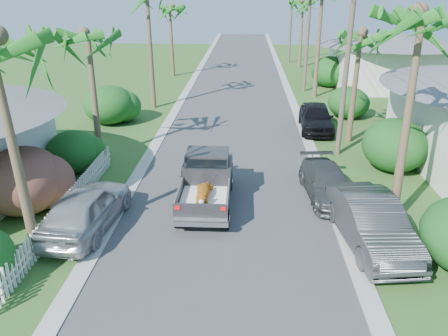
# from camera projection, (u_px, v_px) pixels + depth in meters

# --- Properties ---
(ground) EXTENTS (120.00, 120.00, 0.00)m
(ground) POSITION_uv_depth(u_px,v_px,m) (215.00, 327.00, 11.39)
(ground) COLOR #365A22
(ground) RESTS_ON ground
(road) EXTENTS (8.00, 100.00, 0.02)m
(road) POSITION_uv_depth(u_px,v_px,m) (237.00, 99.00, 34.43)
(road) COLOR #38383A
(road) RESTS_ON ground
(curb_left) EXTENTS (0.60, 100.00, 0.06)m
(curb_left) POSITION_uv_depth(u_px,v_px,m) (183.00, 98.00, 34.62)
(curb_left) COLOR #A5A39E
(curb_left) RESTS_ON ground
(curb_right) EXTENTS (0.60, 100.00, 0.06)m
(curb_right) POSITION_uv_depth(u_px,v_px,m) (292.00, 99.00, 34.22)
(curb_right) COLOR #A5A39E
(curb_right) RESTS_ON ground
(pickup_truck) EXTENTS (1.98, 5.12, 2.06)m
(pickup_truck) POSITION_uv_depth(u_px,v_px,m) (207.00, 178.00, 17.72)
(pickup_truck) COLOR black
(pickup_truck) RESTS_ON ground
(parked_car_rn) EXTENTS (2.39, 5.26, 1.68)m
(parked_car_rn) POSITION_uv_depth(u_px,v_px,m) (371.00, 223.00, 14.73)
(parked_car_rn) COLOR #333539
(parked_car_rn) RESTS_ON ground
(parked_car_rm) EXTENTS (2.16, 4.54, 1.28)m
(parked_car_rm) POSITION_uv_depth(u_px,v_px,m) (327.00, 183.00, 18.15)
(parked_car_rm) COLOR #34383A
(parked_car_rm) RESTS_ON ground
(parked_car_rf) EXTENTS (2.13, 4.84, 1.62)m
(parked_car_rf) POSITION_uv_depth(u_px,v_px,m) (316.00, 118.00, 26.59)
(parked_car_rf) COLOR black
(parked_car_rf) RESTS_ON ground
(parked_car_ln) EXTENTS (2.39, 5.00, 1.65)m
(parked_car_ln) POSITION_uv_depth(u_px,v_px,m) (87.00, 208.00, 15.69)
(parked_car_ln) COLOR #AEB1B6
(parked_car_ln) RESTS_ON ground
(palm_l_b) EXTENTS (4.40, 4.40, 7.40)m
(palm_l_b) POSITION_uv_depth(u_px,v_px,m) (87.00, 34.00, 20.40)
(palm_l_b) COLOR brown
(palm_l_b) RESTS_ON ground
(palm_l_d) EXTENTS (4.40, 4.40, 7.70)m
(palm_l_d) POSITION_uv_depth(u_px,v_px,m) (170.00, 7.00, 40.54)
(palm_l_d) COLOR brown
(palm_l_d) RESTS_ON ground
(palm_r_a) EXTENTS (4.40, 4.40, 8.70)m
(palm_r_a) POSITION_uv_depth(u_px,v_px,m) (425.00, 13.00, 13.77)
(palm_r_a) COLOR brown
(palm_r_a) RESTS_ON ground
(palm_r_b) EXTENTS (4.40, 4.40, 7.20)m
(palm_r_b) POSITION_uv_depth(u_px,v_px,m) (361.00, 33.00, 22.62)
(palm_r_b) COLOR brown
(palm_r_b) RESTS_ON ground
(palm_r_d) EXTENTS (4.40, 4.40, 8.00)m
(palm_r_d) POSITION_uv_depth(u_px,v_px,m) (303.00, 1.00, 45.35)
(palm_r_d) COLOR brown
(palm_r_d) RESTS_ON ground
(shrub_l_b) EXTENTS (3.00, 3.30, 2.60)m
(shrub_l_b) POSITION_uv_depth(u_px,v_px,m) (23.00, 181.00, 16.78)
(shrub_l_b) COLOR #A9183C
(shrub_l_b) RESTS_ON ground
(shrub_l_c) EXTENTS (2.40, 2.64, 2.00)m
(shrub_l_c) POSITION_uv_depth(u_px,v_px,m) (73.00, 152.00, 20.57)
(shrub_l_c) COLOR #194714
(shrub_l_c) RESTS_ON ground
(shrub_l_d) EXTENTS (3.20, 3.52, 2.40)m
(shrub_l_d) POSITION_uv_depth(u_px,v_px,m) (110.00, 105.00, 27.89)
(shrub_l_d) COLOR #194714
(shrub_l_d) RESTS_ON ground
(shrub_r_b) EXTENTS (3.00, 3.30, 2.50)m
(shrub_r_b) POSITION_uv_depth(u_px,v_px,m) (395.00, 145.00, 20.69)
(shrub_r_b) COLOR #194714
(shrub_r_b) RESTS_ON ground
(shrub_r_c) EXTENTS (2.60, 2.86, 2.10)m
(shrub_r_c) POSITION_uv_depth(u_px,v_px,m) (348.00, 102.00, 29.07)
(shrub_r_c) COLOR #194714
(shrub_r_c) RESTS_ON ground
(shrub_r_d) EXTENTS (3.20, 3.52, 2.60)m
(shrub_r_d) POSITION_uv_depth(u_px,v_px,m) (330.00, 72.00, 38.17)
(shrub_r_d) COLOR #194714
(shrub_r_d) RESTS_ON ground
(picket_fence) EXTENTS (0.10, 11.00, 1.00)m
(picket_fence) POSITION_uv_depth(u_px,v_px,m) (67.00, 206.00, 16.55)
(picket_fence) COLOR white
(picket_fence) RESTS_ON ground
(house_right_far) EXTENTS (9.00, 8.00, 4.60)m
(house_right_far) POSITION_uv_depth(u_px,v_px,m) (389.00, 62.00, 37.62)
(house_right_far) COLOR silver
(house_right_far) RESTS_ON ground
(utility_pole_b) EXTENTS (1.60, 0.26, 9.00)m
(utility_pole_b) POSITION_uv_depth(u_px,v_px,m) (347.00, 66.00, 21.34)
(utility_pole_b) COLOR brown
(utility_pole_b) RESTS_ON ground
(utility_pole_c) EXTENTS (1.60, 0.26, 9.00)m
(utility_pole_c) POSITION_uv_depth(u_px,v_px,m) (308.00, 35.00, 35.16)
(utility_pole_c) COLOR brown
(utility_pole_c) RESTS_ON ground
(utility_pole_d) EXTENTS (1.60, 0.26, 9.00)m
(utility_pole_d) POSITION_uv_depth(u_px,v_px,m) (291.00, 21.00, 48.98)
(utility_pole_d) COLOR brown
(utility_pole_d) RESTS_ON ground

